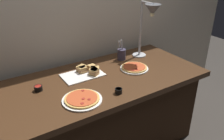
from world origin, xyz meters
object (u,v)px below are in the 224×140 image
Objects in this scene: heat_lamp at (150,16)px; utensil_holder at (122,54)px; pizza_plate_center at (82,99)px; sauce_cup_near at (119,91)px; sauce_cup_far at (38,88)px; pizza_plate_front at (134,68)px; sandwich_platter at (87,72)px.

utensil_holder is (-0.22, 0.14, -0.38)m from heat_lamp.
sauce_cup_near reaches higher than pizza_plate_center.
sauce_cup_near is 0.63m from sauce_cup_far.
pizza_plate_center is at bearing 168.52° from sauce_cup_near.
pizza_plate_center is (-0.88, -0.32, -0.43)m from heat_lamp.
pizza_plate_front is 0.87m from sauce_cup_far.
heat_lamp is 1.59× the size of sandwich_platter.
sauce_cup_near and sauce_cup_far have the same top height.
utensil_holder reaches higher than sauce_cup_far.
heat_lamp is 1.92× the size of pizza_plate_center.
sandwich_platter reaches higher than sauce_cup_far.
sandwich_platter is 6.27× the size of sauce_cup_near.
pizza_plate_front is at bearing 18.49° from pizza_plate_center.
sandwich_platter is 0.45m from utensil_holder.
utensil_holder is (0.39, 0.52, 0.04)m from sauce_cup_near.
utensil_holder is (0.44, 0.11, 0.03)m from sandwich_platter.
pizza_plate_front and pizza_plate_center have the same top height.
sauce_cup_far is (-0.23, 0.31, 0.01)m from pizza_plate_center.
pizza_plate_front is at bearing -18.89° from sandwich_platter.
pizza_plate_center is 0.39m from sauce_cup_far.
heat_lamp is 0.51m from pizza_plate_front.
heat_lamp is at bearing 32.21° from sauce_cup_near.
utensil_holder reaches higher than pizza_plate_front.
heat_lamp is at bearing 23.94° from pizza_plate_front.
utensil_holder is at bearing 9.51° from sauce_cup_far.
pizza_plate_front is 4.08× the size of sauce_cup_far.
sandwich_platter is 5.57× the size of sauce_cup_far.
sauce_cup_near is 0.27× the size of utensil_holder.
pizza_plate_center is at bearing -54.12° from sauce_cup_far.
sandwich_platter is at bearing 177.04° from heat_lamp.
sauce_cup_far is at bearing 143.95° from sauce_cup_near.
sauce_cup_near is at bearing -126.62° from utensil_holder.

